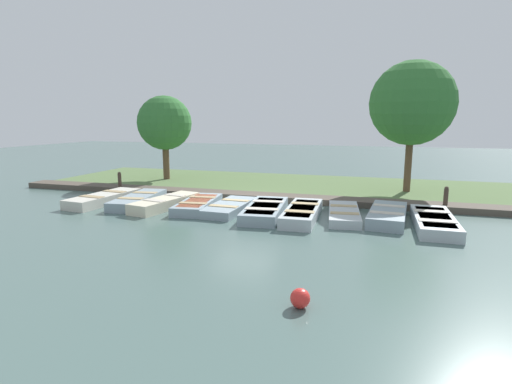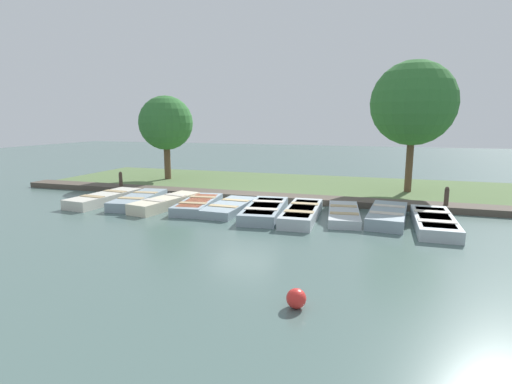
{
  "view_description": "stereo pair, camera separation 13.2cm",
  "coord_description": "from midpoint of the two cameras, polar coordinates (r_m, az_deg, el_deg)",
  "views": [
    {
      "loc": [
        14.86,
        5.1,
        3.42
      ],
      "look_at": [
        0.27,
        0.59,
        0.65
      ],
      "focal_mm": 28.0,
      "sensor_mm": 36.0,
      "label": 1
    },
    {
      "loc": [
        14.82,
        5.23,
        3.42
      ],
      "look_at": [
        0.27,
        0.59,
        0.65
      ],
      "focal_mm": 28.0,
      "sensor_mm": 36.0,
      "label": 2
    }
  ],
  "objects": [
    {
      "name": "rowboat_5",
      "position": [
        14.43,
        1.04,
        -2.6
      ],
      "size": [
        3.57,
        1.59,
        0.41
      ],
      "rotation": [
        0.0,
        0.0,
        0.1
      ],
      "color": "#8C9EA8",
      "rests_on": "ground_plane"
    },
    {
      "name": "ground_plane",
      "position": [
        16.08,
        -1.97,
        -2.0
      ],
      "size": [
        80.0,
        80.0,
        0.0
      ],
      "primitive_type": "plane",
      "color": "#4C6660"
    },
    {
      "name": "shore_bank",
      "position": [
        20.78,
        2.54,
        0.98
      ],
      "size": [
        8.0,
        24.0,
        0.13
      ],
      "color": "#567042",
      "rests_on": "ground_plane"
    },
    {
      "name": "dock_walkway",
      "position": [
        17.41,
        -0.4,
        -0.62
      ],
      "size": [
        1.07,
        23.93,
        0.25
      ],
      "color": "#51473D",
      "rests_on": "ground_plane"
    },
    {
      "name": "park_tree_far_left",
      "position": [
        22.87,
        -13.09,
        9.54
      ],
      "size": [
        2.97,
        2.97,
        4.74
      ],
      "color": "brown",
      "rests_on": "ground_plane"
    },
    {
      "name": "rowboat_0",
      "position": [
        17.73,
        -21.13,
        -0.86
      ],
      "size": [
        3.46,
        1.43,
        0.41
      ],
      "rotation": [
        0.0,
        0.0,
        -0.09
      ],
      "color": "beige",
      "rests_on": "ground_plane"
    },
    {
      "name": "rowboat_4",
      "position": [
        15.17,
        -4.03,
        -2.15
      ],
      "size": [
        3.1,
        1.29,
        0.33
      ],
      "rotation": [
        0.0,
        0.0,
        -0.03
      ],
      "color": "#8C9EA8",
      "rests_on": "ground_plane"
    },
    {
      "name": "rowboat_1",
      "position": [
        17.05,
        -16.68,
        -1.06
      ],
      "size": [
        3.49,
        1.52,
        0.39
      ],
      "rotation": [
        0.0,
        0.0,
        0.13
      ],
      "color": "#8C9EA8",
      "rests_on": "ground_plane"
    },
    {
      "name": "rowboat_8",
      "position": [
        14.41,
        18.04,
        -3.11
      ],
      "size": [
        3.28,
        1.41,
        0.42
      ],
      "rotation": [
        0.0,
        0.0,
        -0.08
      ],
      "color": "#8C9EA8",
      "rests_on": "ground_plane"
    },
    {
      "name": "rowboat_7",
      "position": [
        14.41,
        12.2,
        -3.03
      ],
      "size": [
        3.29,
        1.39,
        0.33
      ],
      "rotation": [
        0.0,
        0.0,
        0.11
      ],
      "color": "#B2BCC1",
      "rests_on": "ground_plane"
    },
    {
      "name": "mooring_post_near",
      "position": [
        20.3,
        -19.06,
        1.4
      ],
      "size": [
        0.17,
        0.17,
        0.96
      ],
      "color": "#47382D",
      "rests_on": "ground_plane"
    },
    {
      "name": "buoy",
      "position": [
        7.62,
        5.81,
        -14.87
      ],
      "size": [
        0.37,
        0.37,
        0.37
      ],
      "color": "red",
      "rests_on": "ground_plane"
    },
    {
      "name": "rowboat_9",
      "position": [
        14.09,
        23.84,
        -3.85
      ],
      "size": [
        3.58,
        1.22,
        0.39
      ],
      "rotation": [
        0.0,
        0.0,
        0.01
      ],
      "color": "#B2BCC1",
      "rests_on": "ground_plane"
    },
    {
      "name": "rowboat_6",
      "position": [
        14.08,
        6.36,
        -2.97
      ],
      "size": [
        3.53,
        1.2,
        0.42
      ],
      "rotation": [
        0.0,
        0.0,
        0.04
      ],
      "color": "#B2BCC1",
      "rests_on": "ground_plane"
    },
    {
      "name": "park_tree_left",
      "position": [
        19.61,
        21.25,
        11.7
      ],
      "size": [
        3.77,
        3.77,
        6.04
      ],
      "color": "brown",
      "rests_on": "ground_plane"
    },
    {
      "name": "mooring_post_far",
      "position": [
        16.6,
        25.26,
        -0.89
      ],
      "size": [
        0.17,
        0.17,
        0.96
      ],
      "color": "#47382D",
      "rests_on": "ground_plane"
    },
    {
      "name": "rowboat_2",
      "position": [
        16.06,
        -13.06,
        -1.5
      ],
      "size": [
        3.37,
        1.54,
        0.43
      ],
      "rotation": [
        0.0,
        0.0,
        -0.18
      ],
      "color": "beige",
      "rests_on": "ground_plane"
    },
    {
      "name": "rowboat_3",
      "position": [
        15.69,
        -8.53,
        -1.75
      ],
      "size": [
        3.27,
        1.52,
        0.37
      ],
      "rotation": [
        0.0,
        0.0,
        0.12
      ],
      "color": "#8C9EA8",
      "rests_on": "ground_plane"
    }
  ]
}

